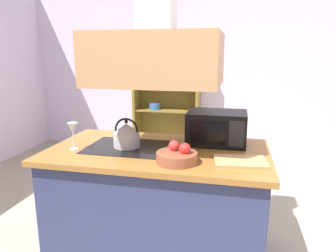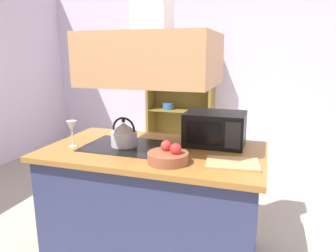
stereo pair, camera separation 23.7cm
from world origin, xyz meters
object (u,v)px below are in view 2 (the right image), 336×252
cutting_board (232,163)px  fruit_bowl (168,156)px  kettle (124,134)px  dish_cabinet (181,105)px  wine_glass_on_counter (72,128)px  microwave (215,129)px

cutting_board → fruit_bowl: (-0.41, -0.09, 0.04)m
kettle → cutting_board: kettle is taller
dish_cabinet → cutting_board: size_ratio=5.24×
dish_cabinet → kettle: bearing=-83.9°
kettle → cutting_board: size_ratio=0.67×
wine_glass_on_counter → fruit_bowl: wine_glass_on_counter is taller
microwave → fruit_bowl: (-0.22, -0.51, -0.09)m
fruit_bowl → cutting_board: bearing=11.7°
cutting_board → microwave: microwave is taller
dish_cabinet → cutting_board: bearing=-68.2°
dish_cabinet → fruit_bowl: bearing=-76.0°
cutting_board → wine_glass_on_counter: 1.23m
dish_cabinet → kettle: 2.71m
cutting_board → microwave: size_ratio=0.74×
kettle → cutting_board: bearing=-11.3°
cutting_board → wine_glass_on_counter: wine_glass_on_counter is taller
dish_cabinet → cutting_board: (1.14, -2.86, 0.12)m
dish_cabinet → kettle: size_ratio=7.84×
microwave → kettle: bearing=-159.2°
microwave → fruit_bowl: 0.56m
wine_glass_on_counter → fruit_bowl: size_ratio=0.75×
cutting_board → microwave: 0.48m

